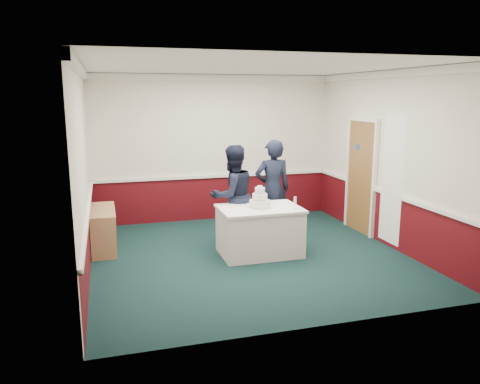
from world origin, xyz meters
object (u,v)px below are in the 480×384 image
object	(u,v)px
cake_knife	(262,210)
champagne_flute	(295,201)
sideboard	(104,229)
cake_table	(260,230)
wedding_cake	(260,201)
person_woman	(273,189)
person_man	(233,196)

from	to	relation	value
cake_knife	champagne_flute	xyz separation A→B (m)	(0.53, -0.08, 0.14)
sideboard	cake_knife	bearing A→B (deg)	-25.67
sideboard	cake_knife	world-z (taller)	cake_knife
cake_table	cake_knife	distance (m)	0.44
cake_knife	champagne_flute	distance (m)	0.55
sideboard	wedding_cake	bearing A→B (deg)	-21.48
cake_table	champagne_flute	bearing A→B (deg)	-29.25
cake_table	wedding_cake	size ratio (longest dim) A/B	3.63
person_woman	cake_knife	bearing A→B (deg)	66.97
cake_table	cake_knife	xyz separation A→B (m)	(-0.03, -0.20, 0.39)
champagne_flute	person_woman	distance (m)	1.12
cake_table	champagne_flute	world-z (taller)	champagne_flute
cake_table	champagne_flute	size ratio (longest dim) A/B	6.44
person_man	cake_knife	bearing A→B (deg)	90.52
person_man	sideboard	bearing A→B (deg)	-27.35
sideboard	person_woman	world-z (taller)	person_woman
wedding_cake	person_man	distance (m)	0.67
cake_table	person_man	distance (m)	0.82
wedding_cake	cake_knife	xyz separation A→B (m)	(-0.03, -0.20, -0.11)
cake_knife	person_woman	size ratio (longest dim) A/B	0.12
champagne_flute	person_man	world-z (taller)	person_man
cake_knife	person_man	xyz separation A→B (m)	(-0.26, 0.80, 0.09)
sideboard	champagne_flute	world-z (taller)	champagne_flute
wedding_cake	champagne_flute	xyz separation A→B (m)	(0.50, -0.28, 0.03)
wedding_cake	cake_table	bearing A→B (deg)	-90.00
champagne_flute	person_man	distance (m)	1.19
sideboard	champagne_flute	distance (m)	3.27
cake_table	wedding_cake	xyz separation A→B (m)	(0.00, 0.00, 0.50)
wedding_cake	person_man	bearing A→B (deg)	116.06
wedding_cake	person_man	xyz separation A→B (m)	(-0.29, 0.60, -0.02)
sideboard	person_man	bearing A→B (deg)	-9.62
cake_table	cake_knife	size ratio (longest dim) A/B	6.00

